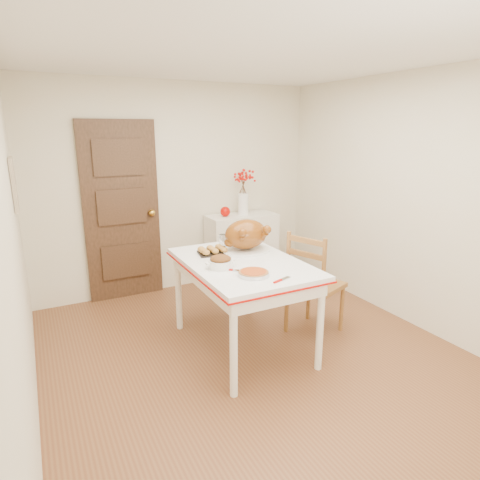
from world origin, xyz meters
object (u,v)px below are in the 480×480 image
kitchen_table (243,305)px  pumpkin_pie (254,273)px  chair_oak (316,282)px  turkey_platter (246,236)px  sideboard (242,248)px

kitchen_table → pumpkin_pie: bearing=-104.4°
kitchen_table → chair_oak: size_ratio=1.35×
kitchen_table → chair_oak: bearing=-3.7°
chair_oak → turkey_platter: size_ratio=2.15×
sideboard → pumpkin_pie: sideboard is taller
chair_oak → pumpkin_pie: 0.99m
sideboard → pumpkin_pie: 2.13m
kitchen_table → pumpkin_pie: pumpkin_pie is taller
sideboard → chair_oak: bearing=-90.5°
sideboard → chair_oak: (-0.01, -1.58, 0.07)m
pumpkin_pie → sideboard: bearing=65.0°
turkey_platter → sideboard: bearing=62.3°
sideboard → kitchen_table: (-0.79, -1.53, -0.03)m
sideboard → kitchen_table: sideboard is taller
kitchen_table → chair_oak: 0.78m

